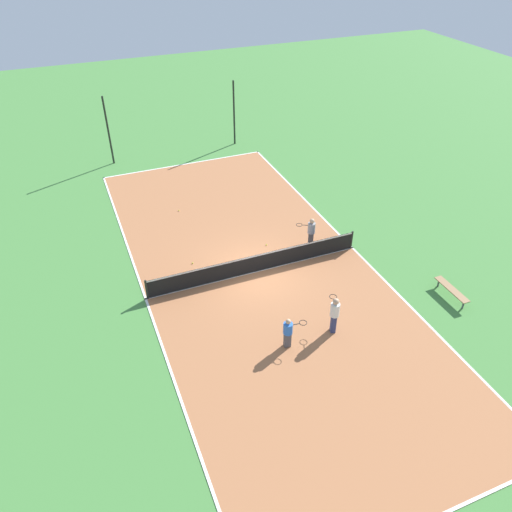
% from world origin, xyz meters
% --- Properties ---
extents(ground_plane, '(80.00, 80.00, 0.00)m').
position_xyz_m(ground_plane, '(0.00, 0.00, 0.00)').
color(ground_plane, '#47843D').
extents(court_surface, '(10.35, 24.70, 0.02)m').
position_xyz_m(court_surface, '(0.00, 0.00, 0.01)').
color(court_surface, '#AD6B42').
rests_on(court_surface, ground_plane).
extents(tennis_net, '(10.15, 0.10, 0.97)m').
position_xyz_m(tennis_net, '(0.00, 0.00, 0.51)').
color(tennis_net, black).
rests_on(tennis_net, court_surface).
extents(bench, '(0.36, 1.88, 0.45)m').
position_xyz_m(bench, '(7.09, -4.81, 0.39)').
color(bench, olive).
rests_on(bench, ground_plane).
extents(player_near_blue, '(0.96, 0.41, 1.36)m').
position_xyz_m(player_near_blue, '(-0.65, -4.80, 0.78)').
color(player_near_blue, '#4C4C51').
rests_on(player_near_blue, court_surface).
extents(player_far_white, '(0.65, 0.99, 1.67)m').
position_xyz_m(player_far_white, '(1.36, -4.74, 0.98)').
color(player_far_white, navy).
rests_on(player_far_white, court_surface).
extents(player_baseline_gray, '(0.98, 0.74, 1.56)m').
position_xyz_m(player_baseline_gray, '(3.26, 0.91, 0.91)').
color(player_baseline_gray, '#4C4C51').
rests_on(player_baseline_gray, court_surface).
extents(tennis_ball_near_net, '(0.07, 0.07, 0.07)m').
position_xyz_m(tennis_ball_near_net, '(1.28, 1.77, 0.06)').
color(tennis_ball_near_net, '#CCE033').
rests_on(tennis_ball_near_net, court_surface).
extents(tennis_ball_right_alley, '(0.07, 0.07, 0.07)m').
position_xyz_m(tennis_ball_right_alley, '(-4.36, 0.83, 0.06)').
color(tennis_ball_right_alley, '#CCE033').
rests_on(tennis_ball_right_alley, court_surface).
extents(tennis_ball_midcourt, '(0.07, 0.07, 0.07)m').
position_xyz_m(tennis_ball_midcourt, '(-1.88, 6.66, 0.06)').
color(tennis_ball_midcourt, '#CCE033').
rests_on(tennis_ball_midcourt, court_surface).
extents(tennis_ball_far_baseline, '(0.07, 0.07, 0.07)m').
position_xyz_m(tennis_ball_far_baseline, '(-2.54, 1.69, 0.06)').
color(tennis_ball_far_baseline, '#CCE033').
rests_on(tennis_ball_far_baseline, court_surface).
extents(fence_post_back_left, '(0.12, 0.12, 4.36)m').
position_xyz_m(fence_post_back_left, '(-4.19, 14.24, 2.18)').
color(fence_post_back_left, black).
rests_on(fence_post_back_left, ground_plane).
extents(fence_post_back_right, '(0.12, 0.12, 4.36)m').
position_xyz_m(fence_post_back_right, '(4.19, 14.24, 2.18)').
color(fence_post_back_right, black).
rests_on(fence_post_back_right, ground_plane).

